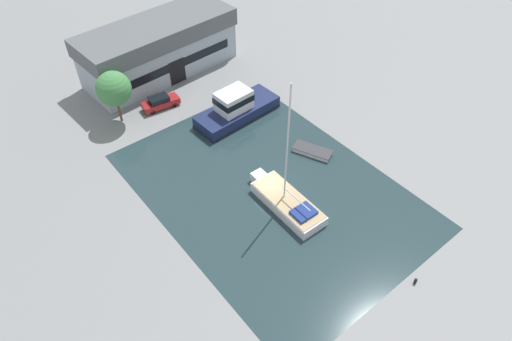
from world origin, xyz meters
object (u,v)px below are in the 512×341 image
(warehouse_building, at_px, (159,48))
(sailboat_moored, at_px, (287,202))
(parked_car, at_px, (160,102))
(motor_cruiser, at_px, (236,108))
(quay_tree_near_building, at_px, (114,89))
(small_dinghy, at_px, (312,151))

(warehouse_building, height_order, sailboat_moored, sailboat_moored)
(parked_car, distance_m, motor_cruiser, 9.73)
(motor_cruiser, bearing_deg, sailboat_moored, 158.55)
(quay_tree_near_building, xyz_separation_m, parked_car, (5.09, -0.67, -3.80))
(warehouse_building, distance_m, motor_cruiser, 14.92)
(sailboat_moored, height_order, motor_cruiser, sailboat_moored)
(quay_tree_near_building, xyz_separation_m, motor_cruiser, (11.23, -8.19, -3.23))
(quay_tree_near_building, relative_size, small_dinghy, 1.42)
(sailboat_moored, height_order, small_dinghy, sailboat_moored)
(warehouse_building, bearing_deg, parked_car, -125.77)
(sailboat_moored, bearing_deg, warehouse_building, 84.96)
(warehouse_building, height_order, quay_tree_near_building, warehouse_building)
(parked_car, bearing_deg, small_dinghy, 33.05)
(small_dinghy, bearing_deg, warehouse_building, -103.96)
(warehouse_building, xyz_separation_m, motor_cruiser, (1.70, -14.65, -2.21))
(warehouse_building, relative_size, parked_car, 4.50)
(quay_tree_near_building, distance_m, small_dinghy, 23.72)
(motor_cruiser, distance_m, small_dinghy, 10.91)
(parked_car, xyz_separation_m, sailboat_moored, (1.30, -22.16, -0.13))
(warehouse_building, xyz_separation_m, sailboat_moored, (-3.13, -29.29, -2.91))
(parked_car, bearing_deg, motor_cruiser, 46.12)
(warehouse_building, distance_m, sailboat_moored, 29.60)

